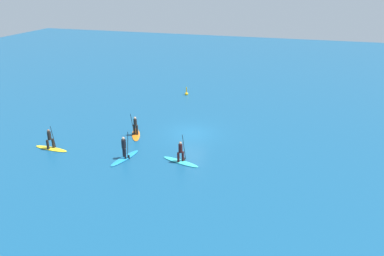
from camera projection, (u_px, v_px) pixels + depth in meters
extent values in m
plane|color=navy|center=(192.00, 133.00, 34.60)|extent=(120.00, 120.00, 0.00)
ellipsoid|color=orange|center=(136.00, 135.00, 34.14)|extent=(1.87, 2.93, 0.09)
cylinder|color=black|center=(134.00, 129.00, 34.00)|extent=(0.29, 0.29, 0.90)
cylinder|color=black|center=(137.00, 130.00, 33.90)|extent=(0.29, 0.29, 0.90)
cylinder|color=black|center=(135.00, 122.00, 33.68)|extent=(0.40, 0.40, 0.55)
sphere|color=tan|center=(135.00, 118.00, 33.53)|extent=(0.31, 0.31, 0.23)
cylinder|color=black|center=(132.00, 125.00, 33.57)|extent=(0.28, 0.16, 2.03)
cube|color=black|center=(133.00, 134.00, 33.93)|extent=(0.21, 0.14, 0.32)
ellipsoid|color=#1E8CD1|center=(125.00, 158.00, 29.74)|extent=(1.40, 3.33, 0.10)
cylinder|color=black|center=(125.00, 154.00, 29.40)|extent=(0.20, 0.20, 0.84)
cylinder|color=black|center=(124.00, 152.00, 29.72)|extent=(0.20, 0.20, 0.84)
cylinder|color=black|center=(124.00, 144.00, 29.27)|extent=(0.43, 0.43, 0.69)
sphere|color=tan|center=(123.00, 138.00, 29.10)|extent=(0.27, 0.27, 0.22)
cylinder|color=black|center=(128.00, 145.00, 29.29)|extent=(0.24, 0.10, 2.24)
cube|color=black|center=(129.00, 157.00, 29.69)|extent=(0.21, 0.10, 0.32)
ellipsoid|color=yellow|center=(51.00, 149.00, 31.39)|extent=(3.21, 0.88, 0.08)
cylinder|color=black|center=(48.00, 145.00, 31.09)|extent=(0.23, 0.23, 0.79)
cylinder|color=black|center=(53.00, 143.00, 31.35)|extent=(0.23, 0.23, 0.79)
cylinder|color=black|center=(49.00, 136.00, 30.94)|extent=(0.33, 0.33, 0.69)
sphere|color=brown|center=(48.00, 131.00, 30.77)|extent=(0.23, 0.23, 0.21)
cylinder|color=black|center=(53.00, 137.00, 31.17)|extent=(0.07, 0.32, 1.95)
cube|color=black|center=(55.00, 147.00, 31.51)|extent=(0.08, 0.20, 0.32)
ellipsoid|color=#33C6CC|center=(181.00, 162.00, 29.15)|extent=(3.29, 1.50, 0.09)
cylinder|color=#381414|center=(178.00, 157.00, 28.91)|extent=(0.23, 0.23, 0.78)
cylinder|color=#381414|center=(183.00, 156.00, 29.07)|extent=(0.23, 0.23, 0.78)
cylinder|color=#381414|center=(180.00, 148.00, 28.71)|extent=(0.39, 0.39, 0.68)
sphere|color=tan|center=(180.00, 143.00, 28.55)|extent=(0.27, 0.27, 0.22)
cylinder|color=black|center=(184.00, 147.00, 28.83)|extent=(0.17, 0.46, 2.26)
cube|color=black|center=(184.00, 160.00, 29.24)|extent=(0.11, 0.21, 0.32)
sphere|color=yellow|center=(186.00, 94.00, 45.66)|extent=(0.42, 0.42, 0.42)
cylinder|color=yellow|center=(186.00, 91.00, 45.52)|extent=(0.12, 0.12, 0.95)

